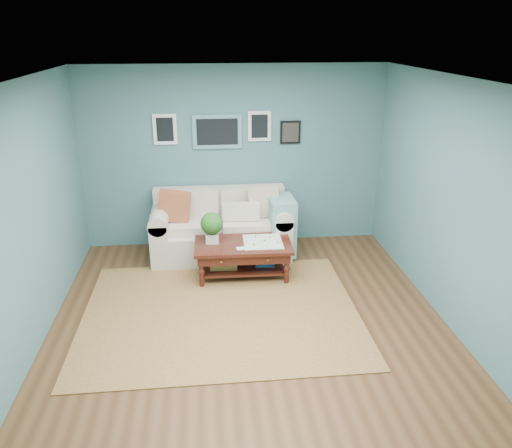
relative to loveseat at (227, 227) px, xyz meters
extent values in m
plane|color=brown|center=(0.15, -2.03, -0.43)|extent=(5.00, 5.00, 0.00)
plane|color=white|center=(0.15, -2.03, 2.27)|extent=(5.00, 5.00, 0.00)
cube|color=#426F75|center=(0.15, 0.47, 0.92)|extent=(4.50, 0.02, 2.70)
cube|color=#426F75|center=(0.15, -4.53, 0.92)|extent=(4.50, 0.02, 2.70)
cube|color=#426F75|center=(-2.10, -2.03, 0.92)|extent=(0.02, 5.00, 2.70)
cube|color=#426F75|center=(2.40, -2.03, 0.92)|extent=(0.02, 5.00, 2.70)
cube|color=#599496|center=(-0.09, 0.45, 1.32)|extent=(0.72, 0.03, 0.50)
cube|color=black|center=(-0.09, 0.43, 1.32)|extent=(0.60, 0.01, 0.38)
cube|color=white|center=(-0.84, 0.45, 1.37)|extent=(0.34, 0.03, 0.44)
cube|color=white|center=(0.53, 0.45, 1.39)|extent=(0.34, 0.03, 0.44)
cube|color=black|center=(0.99, 0.45, 1.29)|extent=(0.30, 0.03, 0.34)
cube|color=brown|center=(-0.16, -1.67, -0.42)|extent=(3.24, 2.59, 0.01)
cube|color=beige|center=(-0.09, -0.04, -0.21)|extent=(1.49, 0.92, 0.44)
cube|color=beige|center=(-0.09, 0.32, 0.26)|extent=(1.95, 0.23, 0.50)
cube|color=beige|center=(-0.96, -0.04, -0.10)|extent=(0.25, 0.92, 0.65)
cube|color=beige|center=(0.78, -0.04, -0.10)|extent=(0.25, 0.92, 0.65)
cylinder|color=beige|center=(-0.96, -0.04, 0.22)|extent=(0.27, 0.92, 0.27)
cylinder|color=beige|center=(0.78, -0.04, 0.22)|extent=(0.27, 0.92, 0.27)
cube|color=beige|center=(-0.49, -0.10, 0.08)|extent=(0.76, 0.59, 0.14)
cube|color=beige|center=(0.31, -0.10, 0.08)|extent=(0.76, 0.59, 0.14)
cube|color=beige|center=(-0.49, 0.19, 0.34)|extent=(0.76, 0.13, 0.38)
cube|color=beige|center=(0.31, 0.19, 0.34)|extent=(0.76, 0.13, 0.38)
cube|color=#B24225|center=(-0.74, -0.09, 0.38)|extent=(0.51, 0.18, 0.50)
cube|color=beige|center=(0.54, -0.02, 0.38)|extent=(0.50, 0.19, 0.48)
cube|color=beige|center=(0.20, -0.14, 0.28)|extent=(0.52, 0.13, 0.25)
cube|color=#77AEA3|center=(0.78, -0.16, 0.05)|extent=(0.36, 0.58, 0.84)
cube|color=black|center=(0.18, -0.73, 0.03)|extent=(1.30, 0.78, 0.04)
cube|color=black|center=(0.18, -0.73, -0.05)|extent=(1.22, 0.69, 0.13)
cube|color=black|center=(0.18, -0.73, -0.31)|extent=(1.11, 0.58, 0.03)
sphere|color=gold|center=(-0.13, -1.07, -0.05)|extent=(0.03, 0.03, 0.03)
sphere|color=gold|center=(0.47, -1.08, -0.05)|extent=(0.03, 0.03, 0.03)
cylinder|color=black|center=(-0.39, -1.00, -0.21)|extent=(0.06, 0.06, 0.44)
cylinder|color=black|center=(0.73, -1.03, -0.21)|extent=(0.06, 0.06, 0.44)
cylinder|color=black|center=(-0.37, -0.43, -0.21)|extent=(0.06, 0.06, 0.44)
cylinder|color=black|center=(0.74, -0.45, -0.21)|extent=(0.06, 0.06, 0.44)
cube|color=silver|center=(-0.23, -0.67, 0.12)|extent=(0.18, 0.18, 0.13)
sphere|color=#1E4D14|center=(-0.23, -0.67, 0.32)|extent=(0.30, 0.30, 0.30)
cube|color=white|center=(0.45, -0.73, 0.06)|extent=(0.53, 0.53, 0.01)
cube|color=#A0834D|center=(-0.09, -0.72, -0.19)|extent=(0.37, 0.27, 0.21)
cube|color=#224C86|center=(0.48, -0.71, -0.24)|extent=(0.26, 0.20, 0.12)
camera|label=1|loc=(-0.29, -6.83, 2.73)|focal=35.00mm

